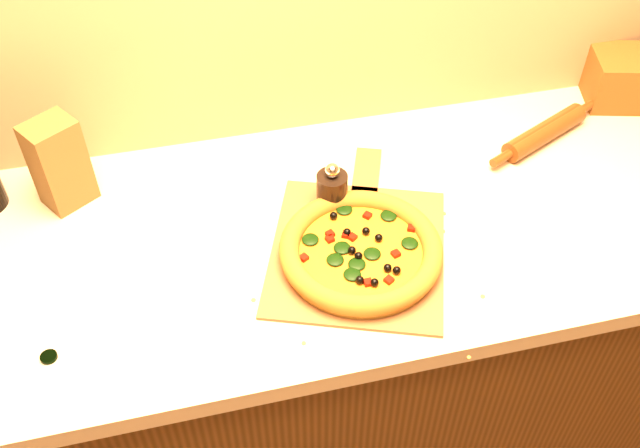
% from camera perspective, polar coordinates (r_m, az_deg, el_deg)
% --- Properties ---
extents(cabinet, '(2.80, 0.65, 0.86)m').
position_cam_1_polar(cabinet, '(1.77, 0.11, -10.91)').
color(cabinet, '#41290E').
rests_on(cabinet, ground).
extents(countertop, '(2.84, 0.68, 0.04)m').
position_cam_1_polar(countertop, '(1.42, 0.13, -0.77)').
color(countertop, beige).
rests_on(countertop, cabinet).
extents(pizza_peel, '(0.43, 0.52, 0.01)m').
position_cam_1_polar(pizza_peel, '(1.37, 3.06, -1.76)').
color(pizza_peel, brown).
rests_on(pizza_peel, countertop).
extents(pizza, '(0.31, 0.31, 0.04)m').
position_cam_1_polar(pizza, '(1.33, 3.28, -2.14)').
color(pizza, '#A97B2A').
rests_on(pizza, pizza_peel).
extents(bottle_cap, '(0.04, 0.04, 0.01)m').
position_cam_1_polar(bottle_cap, '(1.29, -20.88, -9.90)').
color(bottle_cap, black).
rests_on(bottle_cap, countertop).
extents(pepper_grinder, '(0.06, 0.06, 0.12)m').
position_cam_1_polar(pepper_grinder, '(1.41, 0.96, 2.63)').
color(pepper_grinder, black).
rests_on(pepper_grinder, countertop).
extents(rolling_pin, '(0.32, 0.16, 0.05)m').
position_cam_1_polar(rolling_pin, '(1.67, 17.52, 7.00)').
color(rolling_pin, '#56290E').
rests_on(rolling_pin, countertop).
extents(paper_bag, '(0.12, 0.12, 0.19)m').
position_cam_1_polar(paper_bag, '(1.49, -20.14, 4.57)').
color(paper_bag, brown).
rests_on(paper_bag, countertop).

